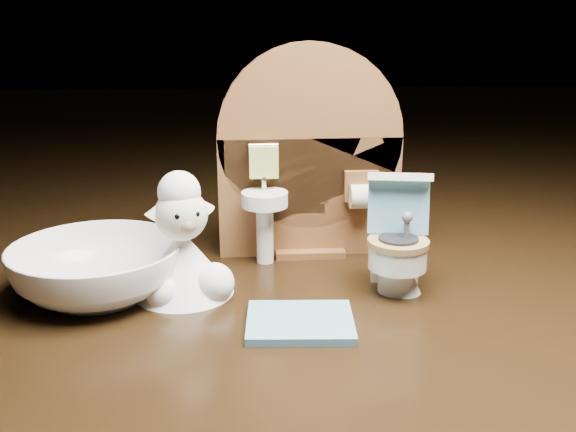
{
  "coord_description": "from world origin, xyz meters",
  "views": [
    {
      "loc": [
        -0.05,
        -0.38,
        0.16
      ],
      "look_at": [
        -0.02,
        0.01,
        0.05
      ],
      "focal_mm": 40.0,
      "sensor_mm": 36.0,
      "label": 1
    }
  ],
  "objects": [
    {
      "name": "backdrop_panel",
      "position": [
        -0.0,
        0.06,
        0.07
      ],
      "size": [
        0.13,
        0.05,
        0.15
      ],
      "color": "brown",
      "rests_on": "ground"
    },
    {
      "name": "toy_toilet",
      "position": [
        0.05,
        -0.0,
        0.03
      ],
      "size": [
        0.04,
        0.05,
        0.08
      ],
      "rotation": [
        0.0,
        0.0,
        -0.18
      ],
      "color": "white",
      "rests_on": "ground"
    },
    {
      "name": "bath_mat",
      "position": [
        -0.02,
        -0.05,
        0.0
      ],
      "size": [
        0.06,
        0.05,
        0.0
      ],
      "primitive_type": "cube",
      "rotation": [
        0.0,
        0.0,
        -0.07
      ],
      "color": "#5B95AC",
      "rests_on": "ground"
    },
    {
      "name": "toilet_brush",
      "position": [
        0.05,
        -0.01,
        0.01
      ],
      "size": [
        0.02,
        0.02,
        0.05
      ],
      "color": "white",
      "rests_on": "ground"
    },
    {
      "name": "plush_lamb",
      "position": [
        -0.09,
        -0.0,
        0.03
      ],
      "size": [
        0.06,
        0.06,
        0.08
      ],
      "rotation": [
        0.0,
        0.0,
        0.36
      ],
      "color": "white",
      "rests_on": "ground"
    },
    {
      "name": "ceramic_bowl",
      "position": [
        -0.14,
        -0.0,
        0.02
      ],
      "size": [
        0.12,
        0.12,
        0.03
      ],
      "primitive_type": "imported",
      "rotation": [
        0.0,
        0.0,
        -0.15
      ],
      "color": "white",
      "rests_on": "ground"
    }
  ]
}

